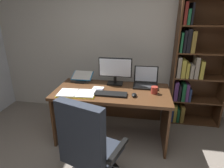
% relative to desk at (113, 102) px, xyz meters
% --- Properties ---
extents(wall_back, '(5.36, 0.12, 2.64)m').
position_rel_desk_xyz_m(wall_back, '(0.21, 0.84, 0.78)').
color(wall_back, beige).
rests_on(wall_back, ground).
extents(desk, '(1.54, 0.75, 0.75)m').
position_rel_desk_xyz_m(desk, '(0.00, 0.00, 0.00)').
color(desk, '#4C2D19').
rests_on(desk, ground).
extents(bookshelf, '(0.80, 0.33, 1.96)m').
position_rel_desk_xyz_m(bookshelf, '(1.17, 0.59, 0.39)').
color(bookshelf, '#4C2D19').
rests_on(bookshelf, ground).
extents(office_chair, '(0.70, 0.62, 1.03)m').
position_rel_desk_xyz_m(office_chair, '(-0.09, -0.95, -0.11)').
color(office_chair, black).
rests_on(office_chair, ground).
extents(monitor, '(0.48, 0.16, 0.39)m').
position_rel_desk_xyz_m(monitor, '(0.01, 0.17, 0.41)').
color(monitor, black).
rests_on(monitor, desk).
extents(laptop, '(0.34, 0.30, 0.26)m').
position_rel_desk_xyz_m(laptop, '(0.45, 0.18, 0.26)').
color(laptop, black).
rests_on(laptop, desk).
extents(keyboard, '(0.42, 0.15, 0.02)m').
position_rel_desk_xyz_m(keyboard, '(0.01, -0.22, 0.22)').
color(keyboard, black).
rests_on(keyboard, desk).
extents(computer_mouse, '(0.06, 0.10, 0.04)m').
position_rel_desk_xyz_m(computer_mouse, '(0.31, -0.22, 0.23)').
color(computer_mouse, black).
rests_on(computer_mouse, desk).
extents(reading_stand_with_book, '(0.31, 0.28, 0.12)m').
position_rel_desk_xyz_m(reading_stand_with_book, '(-0.52, 0.24, 0.27)').
color(reading_stand_with_book, black).
rests_on(reading_stand_with_book, desk).
extents(open_binder, '(0.50, 0.30, 0.02)m').
position_rel_desk_xyz_m(open_binder, '(-0.43, -0.27, 0.22)').
color(open_binder, yellow).
rests_on(open_binder, desk).
extents(notepad, '(0.16, 0.21, 0.01)m').
position_rel_desk_xyz_m(notepad, '(-0.20, -0.09, 0.21)').
color(notepad, white).
rests_on(notepad, desk).
extents(pen, '(0.14, 0.02, 0.01)m').
position_rel_desk_xyz_m(pen, '(-0.18, -0.09, 0.22)').
color(pen, navy).
rests_on(pen, notepad).
extents(coffee_mug, '(0.09, 0.09, 0.09)m').
position_rel_desk_xyz_m(coffee_mug, '(0.56, -0.08, 0.26)').
color(coffee_mug, maroon).
rests_on(coffee_mug, desk).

